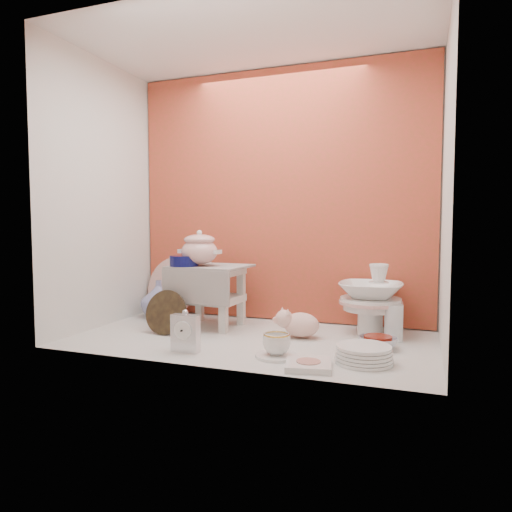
{
  "coord_description": "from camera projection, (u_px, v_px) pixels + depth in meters",
  "views": [
    {
      "loc": [
        0.81,
        -2.16,
        0.58
      ],
      "look_at": [
        0.02,
        0.02,
        0.42
      ],
      "focal_mm": 32.38,
      "sensor_mm": 36.0,
      "label": 1
    }
  ],
  "objects": [
    {
      "name": "ground",
      "position": [
        251.0,
        339.0,
        2.34
      ],
      "size": [
        1.8,
        1.8,
        0.0
      ],
      "primitive_type": "plane",
      "color": "silver",
      "rests_on": "ground"
    },
    {
      "name": "niche_shell",
      "position": [
        263.0,
        158.0,
        2.44
      ],
      "size": [
        1.86,
        1.03,
        1.53
      ],
      "color": "#C33A30",
      "rests_on": "ground"
    },
    {
      "name": "step_stool",
      "position": [
        211.0,
        296.0,
        2.61
      ],
      "size": [
        0.42,
        0.37,
        0.35
      ],
      "primitive_type": null,
      "rotation": [
        0.0,
        0.0,
        -0.05
      ],
      "color": "silver",
      "rests_on": "ground"
    },
    {
      "name": "soup_tureen",
      "position": [
        199.0,
        248.0,
        2.56
      ],
      "size": [
        0.29,
        0.29,
        0.2
      ],
      "primitive_type": null,
      "rotation": [
        0.0,
        0.0,
        -0.21
      ],
      "color": "white",
      "rests_on": "step_stool"
    },
    {
      "name": "cobalt_bowl",
      "position": [
        184.0,
        261.0,
        2.55
      ],
      "size": [
        0.21,
        0.21,
        0.06
      ],
      "primitive_type": "cylinder",
      "rotation": [
        0.0,
        0.0,
        -0.35
      ],
      "color": "#090B44",
      "rests_on": "step_stool"
    },
    {
      "name": "floral_platter",
      "position": [
        172.0,
        286.0,
        2.94
      ],
      "size": [
        0.39,
        0.19,
        0.37
      ],
      "primitive_type": null,
      "rotation": [
        0.0,
        0.0,
        -0.17
      ],
      "color": "silver",
      "rests_on": "ground"
    },
    {
      "name": "blue_white_vase",
      "position": [
        159.0,
        299.0,
        2.86
      ],
      "size": [
        0.23,
        0.23,
        0.23
      ],
      "primitive_type": "imported",
      "rotation": [
        0.0,
        0.0,
        -0.05
      ],
      "color": "silver",
      "rests_on": "ground"
    },
    {
      "name": "lacquer_tray",
      "position": [
        166.0,
        312.0,
        2.43
      ],
      "size": [
        0.24,
        0.09,
        0.23
      ],
      "primitive_type": null,
      "rotation": [
        0.0,
        0.0,
        -0.03
      ],
      "color": "black",
      "rests_on": "ground"
    },
    {
      "name": "mantel_clock",
      "position": [
        185.0,
        331.0,
        2.09
      ],
      "size": [
        0.13,
        0.05,
        0.19
      ],
      "primitive_type": "cube",
      "rotation": [
        0.0,
        0.0,
        -0.02
      ],
      "color": "silver",
      "rests_on": "ground"
    },
    {
      "name": "plush_pig",
      "position": [
        301.0,
        324.0,
        2.35
      ],
      "size": [
        0.24,
        0.17,
        0.14
      ],
      "primitive_type": "ellipsoid",
      "rotation": [
        0.0,
        0.0,
        -0.03
      ],
      "color": "beige",
      "rests_on": "ground"
    },
    {
      "name": "teacup_saucer",
      "position": [
        277.0,
        356.0,
        2.01
      ],
      "size": [
        0.23,
        0.23,
        0.01
      ],
      "primitive_type": "cylinder",
      "rotation": [
        0.0,
        0.0,
        -0.29
      ],
      "color": "white",
      "rests_on": "ground"
    },
    {
      "name": "gold_rim_teacup",
      "position": [
        277.0,
        344.0,
        2.01
      ],
      "size": [
        0.13,
        0.13,
        0.09
      ],
      "primitive_type": "imported",
      "rotation": [
        0.0,
        0.0,
        -0.13
      ],
      "color": "white",
      "rests_on": "teacup_saucer"
    },
    {
      "name": "lattice_dish",
      "position": [
        308.0,
        365.0,
        1.86
      ],
      "size": [
        0.21,
        0.21,
        0.03
      ],
      "primitive_type": "cube",
      "rotation": [
        0.0,
        0.0,
        0.2
      ],
      "color": "white",
      "rests_on": "ground"
    },
    {
      "name": "dinner_plate_stack",
      "position": [
        364.0,
        354.0,
        1.93
      ],
      "size": [
        0.27,
        0.27,
        0.07
      ],
      "primitive_type": "cylinder",
      "rotation": [
        0.0,
        0.0,
        -0.1
      ],
      "color": "white",
      "rests_on": "ground"
    },
    {
      "name": "crystal_bowl",
      "position": [
        378.0,
        343.0,
        2.15
      ],
      "size": [
        0.19,
        0.19,
        0.06
      ],
      "primitive_type": "imported",
      "rotation": [
        0.0,
        0.0,
        -0.05
      ],
      "color": "silver",
      "rests_on": "ground"
    },
    {
      "name": "clear_glass_vase",
      "position": [
        394.0,
        323.0,
        2.29
      ],
      "size": [
        0.11,
        0.11,
        0.18
      ],
      "primitive_type": "cylinder",
      "rotation": [
        0.0,
        0.0,
        0.23
      ],
      "color": "silver",
      "rests_on": "ground"
    },
    {
      "name": "porcelain_tower",
      "position": [
        371.0,
        299.0,
        2.41
      ],
      "size": [
        0.38,
        0.38,
        0.38
      ],
      "primitive_type": null,
      "rotation": [
        0.0,
        0.0,
        -0.17
      ],
      "color": "white",
      "rests_on": "ground"
    }
  ]
}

